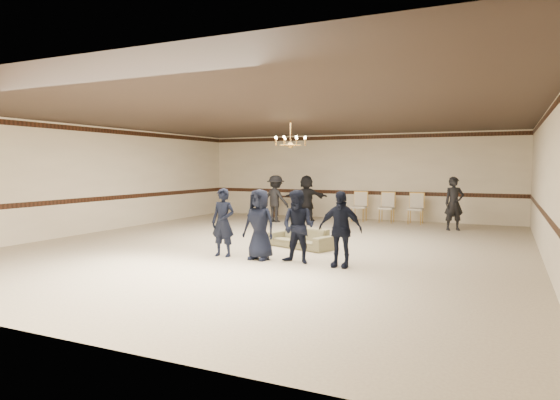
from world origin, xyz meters
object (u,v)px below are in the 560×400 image
at_px(chandelier, 290,133).
at_px(banquet_chair_right, 416,209).
at_px(boy_b, 259,224).
at_px(boy_a, 223,222).
at_px(adult_left, 276,199).
at_px(boy_d, 340,229).
at_px(settee, 301,238).
at_px(banquet_chair_mid, 387,208).
at_px(boy_c, 298,227).
at_px(console_table, 286,206).
at_px(adult_right, 454,204).
at_px(banquet_chair_left, 359,207).
at_px(adult_mid, 306,198).

height_order(chandelier, banquet_chair_right, chandelier).
bearing_deg(boy_b, boy_a, -175.61).
relative_size(boy_a, adult_left, 0.90).
relative_size(chandelier, boy_d, 0.62).
height_order(settee, adult_left, adult_left).
relative_size(boy_d, banquet_chair_mid, 1.43).
xyz_separation_m(boy_d, adult_left, (-4.50, 6.46, 0.08)).
distance_m(boy_c, boy_d, 0.90).
distance_m(chandelier, adult_left, 4.76).
distance_m(boy_c, settee, 1.95).
bearing_deg(chandelier, banquet_chair_mid, 74.46).
bearing_deg(console_table, banquet_chair_mid, -0.10).
xyz_separation_m(adult_right, banquet_chair_left, (-3.36, 1.18, -0.31)).
xyz_separation_m(boy_a, adult_right, (4.20, 6.76, 0.08)).
bearing_deg(banquet_chair_right, settee, -103.55).
bearing_deg(console_table, banquet_chair_right, 0.47).
relative_size(settee, adult_left, 1.00).
distance_m(boy_b, boy_d, 1.80).
height_order(boy_d, settee, boy_d).
bearing_deg(banquet_chair_mid, chandelier, -101.65).
bearing_deg(adult_mid, console_table, -62.85).
bearing_deg(console_table, boy_a, -72.39).
xyz_separation_m(adult_left, adult_mid, (0.90, 0.70, 0.00)).
bearing_deg(boy_a, adult_right, 56.27).
relative_size(settee, banquet_chair_left, 1.59).
bearing_deg(chandelier, adult_left, 120.83).
bearing_deg(chandelier, adult_right, 46.40).
relative_size(chandelier, banquet_chair_left, 0.89).
relative_size(boy_b, adult_left, 0.90).
height_order(settee, banquet_chair_left, banquet_chair_left).
xyz_separation_m(chandelier, adult_mid, (-1.30, 4.39, -2.04)).
height_order(adult_left, adult_right, same).
bearing_deg(banquet_chair_right, boy_b, -101.81).
xyz_separation_m(boy_c, banquet_chair_left, (-0.96, 7.95, -0.23)).
distance_m(boy_b, banquet_chair_mid, 8.01).
bearing_deg(chandelier, boy_d, -50.34).
xyz_separation_m(adult_left, banquet_chair_right, (4.64, 1.48, -0.31)).
bearing_deg(boy_b, settee, 86.95).
relative_size(boy_a, banquet_chair_right, 1.43).
xyz_separation_m(boy_b, console_table, (-3.06, 8.15, -0.34)).
distance_m(boy_c, adult_right, 7.18).
xyz_separation_m(boy_a, boy_b, (0.90, 0.00, 0.00)).
bearing_deg(boy_d, adult_mid, 116.76).
distance_m(boy_d, settee, 2.41).
height_order(boy_a, console_table, boy_a).
distance_m(chandelier, banquet_chair_mid, 5.86).
bearing_deg(boy_a, banquet_chair_mid, 75.08).
xyz_separation_m(boy_d, adult_right, (1.50, 6.76, 0.08)).
relative_size(boy_a, boy_c, 1.00).
relative_size(boy_d, adult_left, 0.90).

